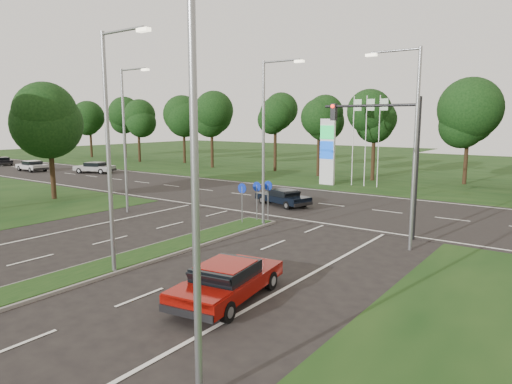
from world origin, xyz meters
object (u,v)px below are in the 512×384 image
Objects in this scene: far_car_a at (95,167)px; far_car_c at (2,161)px; red_sedan at (227,280)px; navy_sedan at (283,197)px; far_car_b at (32,166)px.

far_car_c is at bearing 74.60° from far_car_a.
far_car_a is (-35.31, 19.43, -0.02)m from red_sedan.
red_sedan is 1.04× the size of far_car_a.
far_car_a is at bearing 142.34° from red_sedan.
navy_sedan is 35.28m from far_car_b.
red_sedan is 17.08m from navy_sedan.
far_car_b is at bearing -87.45° from far_car_c.
navy_sedan is (-7.63, 15.28, -0.08)m from red_sedan.
navy_sedan is 0.94× the size of far_car_a.
red_sedan is 40.30m from far_car_a.
far_car_a is 1.19× the size of far_car_c.
far_car_b reaches higher than navy_sedan.
navy_sedan is 1.12× the size of far_car_c.
far_car_b reaches higher than far_car_c.
red_sedan is 1.12× the size of far_car_b.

